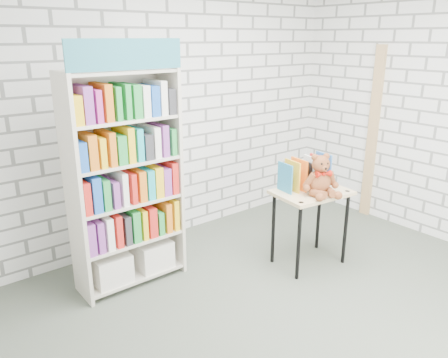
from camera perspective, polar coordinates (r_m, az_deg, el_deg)
ground at (r=3.87m, az=10.52°, el=-16.62°), size 4.50×4.50×0.00m
room_shell at (r=3.22m, az=12.35°, el=10.57°), size 4.52×4.02×2.81m
bookshelf at (r=3.91m, az=-12.75°, el=-0.12°), size 0.97×0.38×2.17m
display_table at (r=4.33m, az=11.31°, el=-2.88°), size 0.77×0.58×0.77m
table_books at (r=4.33m, az=10.49°, el=0.75°), size 0.52×0.28×0.30m
teddy_bear at (r=4.16m, az=12.54°, el=0.05°), size 0.36×0.35×0.39m
door_trim at (r=5.67m, az=18.84°, el=5.60°), size 0.05×0.12×2.10m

